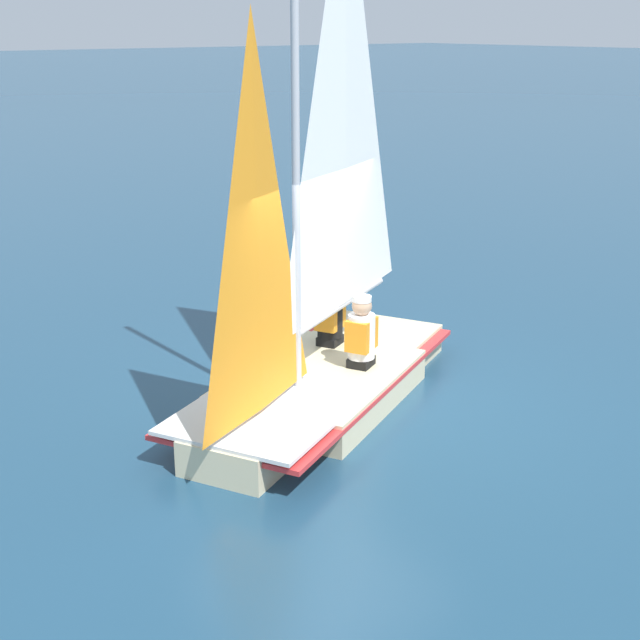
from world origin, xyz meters
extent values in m
plane|color=navy|center=(0.00, 0.00, 0.00)|extent=(260.00, 260.00, 0.00)
cube|color=beige|center=(0.00, 0.00, 0.18)|extent=(2.46, 2.79, 0.35)
cube|color=beige|center=(0.71, -1.48, 0.18)|extent=(1.22, 1.26, 0.35)
cube|color=beige|center=(-0.71, 1.48, 0.18)|extent=(1.66, 1.47, 0.35)
cube|color=red|center=(0.00, 0.00, 0.29)|extent=(3.26, 4.43, 0.05)
cube|color=silver|center=(0.50, -1.05, 0.37)|extent=(2.16, 2.35, 0.04)
cylinder|color=#B7B7BC|center=(0.23, -0.48, 3.06)|extent=(0.08, 0.08, 5.41)
cylinder|color=#B7B7BC|center=(-0.25, 0.52, 0.96)|extent=(1.02, 2.03, 0.07)
pyramid|color=white|center=(-0.25, 0.52, 3.32)|extent=(0.96, 1.92, 4.65)
pyramid|color=orange|center=(0.57, -1.19, 2.30)|extent=(0.66, 1.31, 3.68)
cube|color=black|center=(-0.95, 1.97, 0.12)|extent=(0.06, 0.09, 0.25)
cube|color=black|center=(0.14, 0.47, 0.23)|extent=(0.34, 0.36, 0.45)
cylinder|color=white|center=(0.14, 0.47, 0.71)|extent=(0.40, 0.40, 0.50)
cube|color=orange|center=(0.14, 0.47, 0.73)|extent=(0.38, 0.42, 0.35)
sphere|color=tan|center=(0.14, 0.47, 1.05)|extent=(0.22, 0.22, 0.22)
cylinder|color=white|center=(0.14, 0.47, 1.14)|extent=(0.28, 0.28, 0.06)
cube|color=black|center=(-0.63, 0.64, 0.23)|extent=(0.34, 0.36, 0.45)
cylinder|color=black|center=(-0.63, 0.64, 0.71)|extent=(0.40, 0.40, 0.50)
cube|color=orange|center=(-0.63, 0.64, 0.73)|extent=(0.38, 0.42, 0.35)
sphere|color=brown|center=(-0.63, 0.64, 1.05)|extent=(0.22, 0.22, 0.22)
cylinder|color=white|center=(-0.63, 0.64, 1.14)|extent=(0.28, 0.28, 0.06)
camera|label=1|loc=(7.12, -5.60, 3.98)|focal=50.00mm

